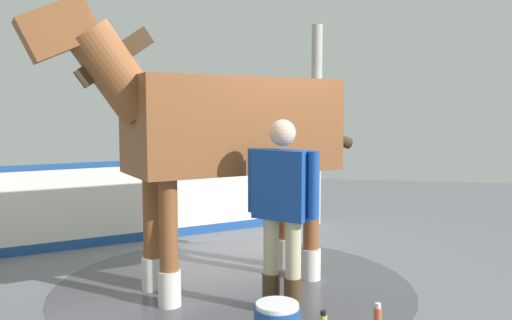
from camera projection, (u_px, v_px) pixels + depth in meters
ground_plane at (271, 278)px, 5.29m from camera, size 16.00×16.00×0.02m
wet_patch at (234, 284)px, 5.08m from camera, size 3.48×3.48×0.00m
barrier_wall at (162, 202)px, 6.90m from camera, size 3.70×3.07×1.07m
roof_post_far at (316, 126)px, 7.69m from camera, size 0.16×0.16×2.97m
horse at (222, 130)px, 4.88m from camera, size 2.69×2.27×2.63m
handler at (282, 204)px, 4.26m from camera, size 0.62×0.38×1.63m
bottle_spray at (378, 317)px, 4.01m from camera, size 0.06×0.06×0.21m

